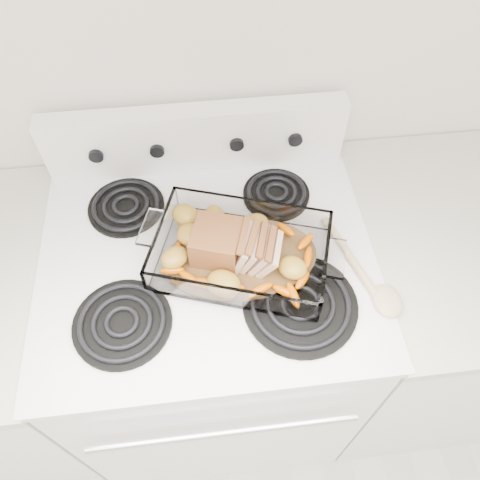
{
  "coord_description": "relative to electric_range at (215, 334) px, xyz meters",
  "views": [
    {
      "loc": [
        0.01,
        1.04,
        1.84
      ],
      "look_at": [
        0.08,
        1.64,
        0.99
      ],
      "focal_mm": 35.0,
      "sensor_mm": 36.0,
      "label": 1
    }
  ],
  "objects": [
    {
      "name": "pork_roast",
      "position": [
        0.05,
        -0.03,
        0.51
      ],
      "size": [
        0.2,
        0.1,
        0.08
      ],
      "rotation": [
        0.0,
        0.0,
        0.27
      ],
      "color": "brown",
      "rests_on": "baking_dish"
    },
    {
      "name": "wooden_spoon",
      "position": [
        0.35,
        -0.12,
        0.46
      ],
      "size": [
        0.13,
        0.28,
        0.02
      ],
      "rotation": [
        0.0,
        0.0,
        0.28
      ],
      "color": "#D1B987",
      "rests_on": "electric_range"
    },
    {
      "name": "electric_range",
      "position": [
        0.0,
        0.0,
        0.0
      ],
      "size": [
        0.78,
        0.7,
        1.12
      ],
      "color": "white",
      "rests_on": "ground"
    },
    {
      "name": "roast_vegetables",
      "position": [
        0.07,
        0.0,
        0.49
      ],
      "size": [
        0.36,
        0.2,
        0.04
      ],
      "rotation": [
        0.0,
        0.0,
        -0.01
      ],
      "color": "#D15600",
      "rests_on": "baking_dish"
    },
    {
      "name": "counter_right",
      "position": [
        0.66,
        -0.0,
        -0.02
      ],
      "size": [
        0.58,
        0.68,
        0.93
      ],
      "color": "white",
      "rests_on": "ground"
    },
    {
      "name": "baking_dish",
      "position": [
        0.08,
        -0.03,
        0.48
      ],
      "size": [
        0.38,
        0.25,
        0.07
      ],
      "rotation": [
        0.0,
        0.0,
        -0.32
      ],
      "color": "white",
      "rests_on": "electric_range"
    }
  ]
}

